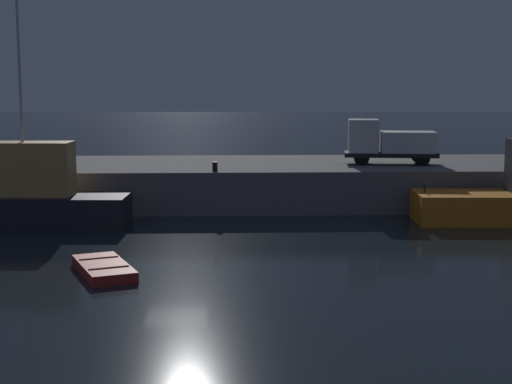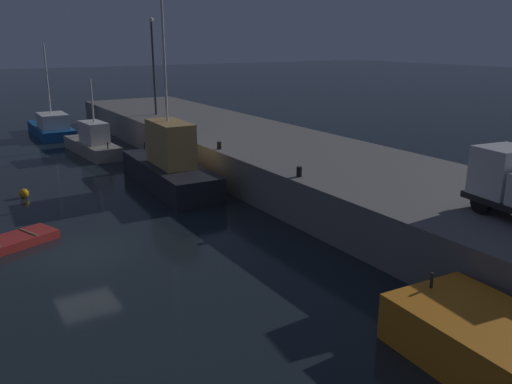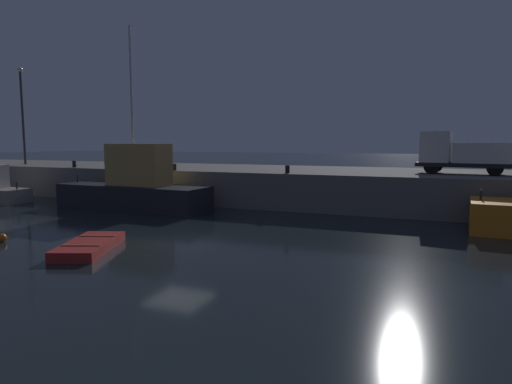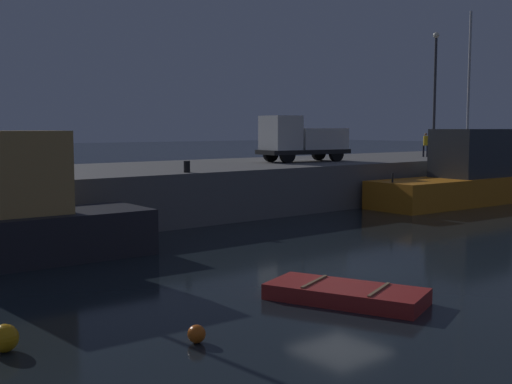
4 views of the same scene
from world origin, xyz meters
The scene contains 11 objects.
ground_plane centered at (0.00, 0.00, 0.00)m, with size 320.00×320.00×0.00m, color black.
pier_quay centered at (0.00, 14.78, 1.17)m, with size 75.44×9.96×2.34m.
fishing_trawler_red centered at (-30.81, 4.76, 0.84)m, with size 9.13×3.00×8.61m.
fishing_boat_blue centered at (-7.87, 7.36, 1.39)m, with size 10.49×3.39×11.47m.
fishing_boat_orange centered at (-20.33, 5.90, 0.92)m, with size 8.05×2.74×6.01m.
dinghy_orange_near centered at (-2.52, -2.51, 0.19)m, with size 2.94×4.18×0.43m.
mooring_buoy_near centered at (-10.24, -0.83, 0.27)m, with size 0.54×0.54×0.54m, color orange.
lamp_post_west centered at (-23.64, 12.65, 7.23)m, with size 0.44×0.44×8.43m.
bollard_west centered at (1.45, 10.48, 2.59)m, with size 0.28×0.28×0.50m, color black.
bollard_central centered at (-15.98, 10.56, 2.59)m, with size 0.28×0.28×0.50m, color black.
bollard_east centered at (-6.68, 10.24, 2.57)m, with size 0.28×0.28×0.46m, color black.
Camera 2 is at (21.96, -4.62, 8.94)m, focal length 36.83 mm.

